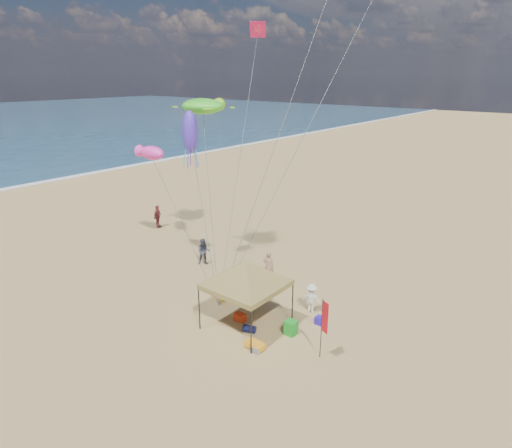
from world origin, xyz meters
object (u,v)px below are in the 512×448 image
object	(u,v)px
feather_flag	(324,320)
person_near_a	(269,266)
chair_green	(291,328)
person_near_b	(204,252)
beach_cart	(255,345)
cooler_blue	(321,321)
person_far_a	(158,216)
person_near_c	(311,298)
chair_yellow	(221,294)
canopy_tent	(246,264)
cooler_red	(240,317)

from	to	relation	value
feather_flag	person_near_a	size ratio (longest dim) A/B	1.54
chair_green	person_near_a	distance (m)	5.81
feather_flag	person_near_b	world-z (taller)	feather_flag
feather_flag	beach_cart	size ratio (longest dim) A/B	3.14
cooler_blue	person_far_a	xyz separation A→B (m)	(-17.56, 4.23, 0.71)
person_near_a	person_near_c	bearing A→B (deg)	134.18
person_near_b	chair_yellow	bearing A→B (deg)	-78.96
person_near_c	person_far_a	xyz separation A→B (m)	(-16.54, 3.51, 0.13)
canopy_tent	person_far_a	distance (m)	16.44
chair_green	beach_cart	xyz separation A→B (m)	(-0.57, -1.96, -0.15)
canopy_tent	person_near_c	distance (m)	4.35
person_near_b	canopy_tent	bearing A→B (deg)	-74.74
chair_green	person_near_a	size ratio (longest dim) A/B	0.38
cooler_red	person_near_a	world-z (taller)	person_near_a
chair_yellow	person_near_a	world-z (taller)	person_near_a
person_near_a	person_far_a	size ratio (longest dim) A/B	1.02
chair_yellow	person_far_a	size ratio (longest dim) A/B	0.39
cooler_red	chair_green	bearing A→B (deg)	12.57
cooler_red	person_far_a	distance (m)	15.69
beach_cart	person_near_a	world-z (taller)	person_near_a
beach_cart	canopy_tent	bearing A→B (deg)	141.52
cooler_red	cooler_blue	xyz separation A→B (m)	(3.28, 2.23, 0.00)
person_near_b	chair_green	bearing A→B (deg)	-64.41
chair_green	chair_yellow	size ratio (longest dim) A/B	1.00
person_near_b	person_near_c	size ratio (longest dim) A/B	1.11
cooler_red	feather_flag	bearing A→B (deg)	-1.59
cooler_red	person_far_a	size ratio (longest dim) A/B	0.30
person_near_a	feather_flag	bearing A→B (deg)	119.72
chair_yellow	cooler_red	bearing A→B (deg)	-23.68
canopy_tent	person_near_a	distance (m)	5.66
feather_flag	person_near_a	bearing A→B (deg)	144.52
feather_flag	cooler_red	size ratio (longest dim) A/B	5.24
person_near_c	feather_flag	bearing A→B (deg)	112.45
canopy_tent	feather_flag	size ratio (longest dim) A/B	2.26
chair_green	cooler_blue	bearing A→B (deg)	68.62
cooler_red	person_near_b	xyz separation A→B (m)	(-6.27, 3.68, 0.68)
chair_green	feather_flag	bearing A→B (deg)	-18.67
chair_green	person_near_c	xyz separation A→B (m)	(-0.38, 2.36, 0.43)
cooler_red	person_near_c	bearing A→B (deg)	52.54
person_near_c	beach_cart	bearing A→B (deg)	70.68
canopy_tent	person_far_a	bearing A→B (deg)	155.90
beach_cart	person_near_c	world-z (taller)	person_near_c
beach_cart	person_far_a	size ratio (longest dim) A/B	0.50
feather_flag	person_near_c	size ratio (longest dim) A/B	1.82
cooler_blue	person_near_a	distance (m)	5.47
person_near_a	person_near_c	size ratio (longest dim) A/B	1.18
canopy_tent	person_near_a	bearing A→B (deg)	115.67
feather_flag	person_near_b	bearing A→B (deg)	160.94
cooler_red	person_near_a	xyz separation A→B (m)	(-1.66, 4.45, 0.73)
cooler_blue	person_near_a	size ratio (longest dim) A/B	0.29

